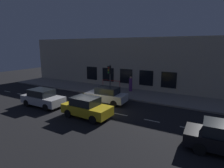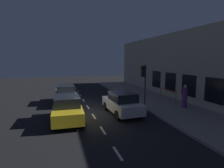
% 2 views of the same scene
% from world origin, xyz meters
% --- Properties ---
extents(ground_plane, '(60.00, 60.00, 0.00)m').
position_xyz_m(ground_plane, '(0.00, 0.00, 0.00)').
color(ground_plane, black).
extents(sidewalk, '(4.50, 32.00, 0.15)m').
position_xyz_m(sidewalk, '(6.25, 0.00, 0.07)').
color(sidewalk, gray).
rests_on(sidewalk, ground).
extents(building_facade, '(0.65, 32.00, 6.48)m').
position_xyz_m(building_facade, '(8.80, -0.00, 3.23)').
color(building_facade, '#B2A893').
rests_on(building_facade, ground).
extents(lane_centre_line, '(0.12, 27.20, 0.01)m').
position_xyz_m(lane_centre_line, '(0.00, -1.00, 0.00)').
color(lane_centre_line, beige).
rests_on(lane_centre_line, ground).
extents(traffic_light, '(0.47, 0.32, 3.34)m').
position_xyz_m(traffic_light, '(4.18, -0.08, 2.50)').
color(traffic_light, '#424244').
rests_on(traffic_light, sidewalk).
extents(parked_car_0, '(1.94, 3.93, 1.58)m').
position_xyz_m(parked_car_0, '(-1.78, -1.50, 0.79)').
color(parked_car_0, gold).
rests_on(parked_car_0, ground).
extents(parked_car_1, '(2.00, 4.06, 1.58)m').
position_xyz_m(parked_car_1, '(2.06, -0.97, 0.79)').
color(parked_car_1, silver).
rests_on(parked_car_1, ground).
extents(parked_car_2, '(1.85, 4.12, 1.58)m').
position_xyz_m(parked_car_2, '(-1.65, 3.64, 0.79)').
color(parked_car_2, '#B7B7BC').
rests_on(parked_car_2, ground).
extents(pedestrian_0, '(0.47, 0.47, 1.79)m').
position_xyz_m(pedestrian_0, '(7.14, -1.25, 0.98)').
color(pedestrian_0, '#5B2D70').
rests_on(pedestrian_0, sidewalk).
extents(red_railing, '(0.05, 2.57, 0.97)m').
position_xyz_m(red_railing, '(7.57, 1.69, 0.90)').
color(red_railing, red).
rests_on(red_railing, sidewalk).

